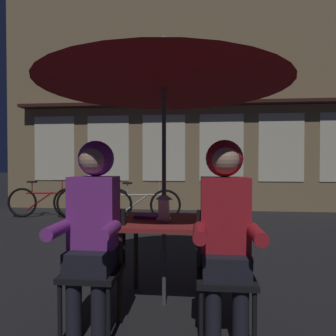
# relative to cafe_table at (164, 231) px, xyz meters

# --- Properties ---
(ground_plane) EXTENTS (60.00, 60.00, 0.00)m
(ground_plane) POSITION_rel_cafe_table_xyz_m (0.00, 0.00, -0.64)
(ground_plane) COLOR #232326
(cafe_table) EXTENTS (0.72, 0.72, 0.74)m
(cafe_table) POSITION_rel_cafe_table_xyz_m (0.00, 0.00, 0.00)
(cafe_table) COLOR maroon
(cafe_table) RESTS_ON ground_plane
(patio_umbrella) EXTENTS (2.10, 2.10, 2.31)m
(patio_umbrella) POSITION_rel_cafe_table_xyz_m (0.00, 0.00, 1.42)
(patio_umbrella) COLOR #4C4C51
(patio_umbrella) RESTS_ON ground_plane
(lantern) EXTENTS (0.11, 0.11, 0.23)m
(lantern) POSITION_rel_cafe_table_xyz_m (0.00, 0.00, 0.22)
(lantern) COLOR white
(lantern) RESTS_ON cafe_table
(chair_left) EXTENTS (0.40, 0.40, 0.87)m
(chair_left) POSITION_rel_cafe_table_xyz_m (-0.48, -0.37, -0.15)
(chair_left) COLOR black
(chair_left) RESTS_ON ground_plane
(chair_right) EXTENTS (0.40, 0.40, 0.87)m
(chair_right) POSITION_rel_cafe_table_xyz_m (0.48, -0.37, -0.15)
(chair_right) COLOR black
(chair_right) RESTS_ON ground_plane
(person_left_hooded) EXTENTS (0.45, 0.56, 1.40)m
(person_left_hooded) POSITION_rel_cafe_table_xyz_m (-0.48, -0.43, 0.21)
(person_left_hooded) COLOR black
(person_left_hooded) RESTS_ON ground_plane
(person_right_hooded) EXTENTS (0.45, 0.56, 1.40)m
(person_right_hooded) POSITION_rel_cafe_table_xyz_m (0.48, -0.43, 0.21)
(person_right_hooded) COLOR black
(person_right_hooded) RESTS_ON ground_plane
(shopfront_building) EXTENTS (10.00, 0.93, 6.20)m
(shopfront_building) POSITION_rel_cafe_table_xyz_m (0.17, 5.40, 2.45)
(shopfront_building) COLOR #937A56
(shopfront_building) RESTS_ON ground_plane
(bicycle_nearest) EXTENTS (1.68, 0.20, 0.84)m
(bicycle_nearest) POSITION_rel_cafe_table_xyz_m (-3.09, 3.80, -0.29)
(bicycle_nearest) COLOR black
(bicycle_nearest) RESTS_ON ground_plane
(bicycle_second) EXTENTS (1.68, 0.16, 0.84)m
(bicycle_second) POSITION_rel_cafe_table_xyz_m (-1.96, 3.79, -0.29)
(bicycle_second) COLOR black
(bicycle_second) RESTS_ON ground_plane
(bicycle_third) EXTENTS (1.67, 0.32, 0.84)m
(bicycle_third) POSITION_rel_cafe_table_xyz_m (-0.88, 3.61, -0.29)
(bicycle_third) COLOR black
(bicycle_third) RESTS_ON ground_plane
(book) EXTENTS (0.21, 0.16, 0.02)m
(book) POSITION_rel_cafe_table_xyz_m (-0.17, 0.08, 0.11)
(book) COLOR #661E7A
(book) RESTS_ON cafe_table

